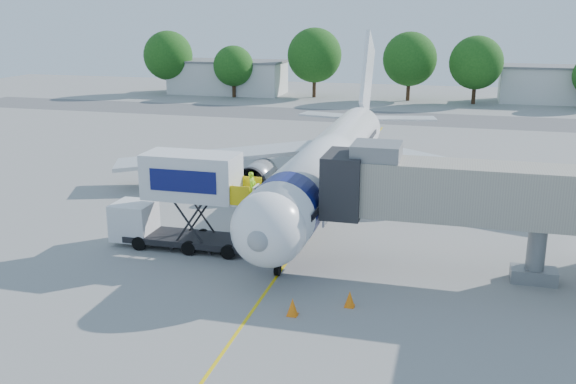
% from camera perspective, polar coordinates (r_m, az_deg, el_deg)
% --- Properties ---
extents(ground, '(160.00, 160.00, 0.00)m').
position_cam_1_polar(ground, '(41.57, 2.64, -2.40)').
color(ground, gray).
rests_on(ground, ground).
extents(guidance_line, '(0.15, 70.00, 0.01)m').
position_cam_1_polar(guidance_line, '(41.57, 2.64, -2.39)').
color(guidance_line, yellow).
rests_on(guidance_line, ground).
extents(taxiway_strip, '(120.00, 10.00, 0.01)m').
position_cam_1_polar(taxiway_strip, '(82.06, 8.97, 6.54)').
color(taxiway_strip, '#59595B').
rests_on(taxiway_strip, ground).
extents(aircraft, '(34.17, 37.73, 11.35)m').
position_cam_1_polar(aircraft, '(44.67, 3.82, 2.80)').
color(aircraft, white).
rests_on(aircraft, ground).
extents(jet_bridge, '(13.90, 3.20, 6.60)m').
position_cam_1_polar(jet_bridge, '(32.77, 13.84, 0.05)').
color(jet_bridge, '#A49E8C').
rests_on(jet_bridge, ground).
extents(catering_hiloader, '(8.50, 2.44, 5.50)m').
position_cam_1_polar(catering_hiloader, '(36.27, -9.44, -0.79)').
color(catering_hiloader, black).
rests_on(catering_hiloader, ground).
extents(ground_tug, '(4.23, 3.26, 1.51)m').
position_cam_1_polar(ground_tug, '(27.72, -11.16, -10.62)').
color(ground_tug, silver).
rests_on(ground_tug, ground).
extents(safety_cone_a, '(0.48, 0.48, 0.77)m').
position_cam_1_polar(safety_cone_a, '(29.66, 5.51, -9.45)').
color(safety_cone_a, orange).
rests_on(safety_cone_a, ground).
extents(safety_cone_b, '(0.50, 0.50, 0.80)m').
position_cam_1_polar(safety_cone_b, '(28.74, 0.40, -10.20)').
color(safety_cone_b, orange).
rests_on(safety_cone_b, ground).
extents(outbuilding_left, '(18.40, 8.40, 5.30)m').
position_cam_1_polar(outbuilding_left, '(105.58, -5.37, 10.16)').
color(outbuilding_left, silver).
rests_on(outbuilding_left, ground).
extents(outbuilding_right, '(16.40, 7.40, 5.30)m').
position_cam_1_polar(outbuilding_right, '(102.06, 22.82, 8.82)').
color(outbuilding_right, silver).
rests_on(outbuilding_right, ground).
extents(tree_a, '(7.80, 7.80, 9.94)m').
position_cam_1_polar(tree_a, '(106.36, -10.60, 11.83)').
color(tree_a, '#382314').
rests_on(tree_a, ground).
extents(tree_b, '(6.17, 6.17, 7.87)m').
position_cam_1_polar(tree_b, '(100.60, -4.88, 11.10)').
color(tree_b, '#382314').
rests_on(tree_b, ground).
extents(tree_c, '(8.26, 8.26, 10.54)m').
position_cam_1_polar(tree_c, '(100.06, 2.37, 12.05)').
color(tree_c, '#382314').
rests_on(tree_c, ground).
extents(tree_d, '(7.89, 7.89, 10.07)m').
position_cam_1_polar(tree_d, '(97.74, 10.77, 11.53)').
color(tree_d, '#382314').
rests_on(tree_d, ground).
extents(tree_e, '(7.56, 7.56, 9.64)m').
position_cam_1_polar(tree_e, '(96.50, 16.39, 10.97)').
color(tree_e, '#382314').
rests_on(tree_e, ground).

